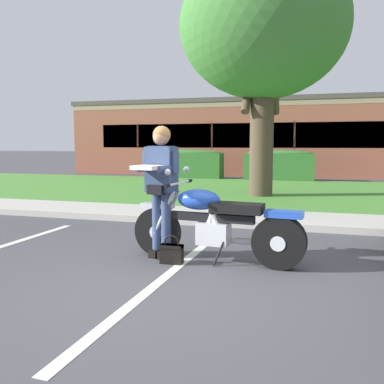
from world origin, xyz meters
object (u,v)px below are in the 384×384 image
object	(u,v)px
handbag	(172,252)
hedge_center_left	(279,165)
rider_person	(161,181)
brick_building	(298,138)
motorcycle	(222,225)
shade_tree	(264,28)
hedge_left	(188,163)

from	to	relation	value
handbag	hedge_center_left	size ratio (longest dim) A/B	0.13
rider_person	brick_building	xyz separation A→B (m)	(1.05, 17.97, 0.78)
motorcycle	rider_person	world-z (taller)	rider_person
shade_tree	brick_building	size ratio (longest dim) A/B	0.30
hedge_left	shade_tree	bearing A→B (deg)	-55.19
motorcycle	hedge_center_left	distance (m)	11.88
motorcycle	hedge_left	world-z (taller)	hedge_left
handbag	brick_building	bearing A→B (deg)	87.41
motorcycle	rider_person	bearing A→B (deg)	179.47
hedge_left	hedge_center_left	bearing A→B (deg)	0.00
rider_person	hedge_left	size ratio (longest dim) A/B	0.58
motorcycle	hedge_left	size ratio (longest dim) A/B	0.76
rider_person	shade_tree	world-z (taller)	shade_tree
rider_person	hedge_center_left	world-z (taller)	rider_person
rider_person	hedge_left	world-z (taller)	rider_person
handbag	hedge_left	xyz separation A→B (m)	(-3.46, 12.11, 0.51)
shade_tree	hedge_center_left	bearing A→B (deg)	89.18
rider_person	brick_building	distance (m)	18.01
handbag	brick_building	xyz separation A→B (m)	(0.82, 18.21, 1.64)
rider_person	handbag	bearing A→B (deg)	-46.30
shade_tree	hedge_left	distance (m)	7.60
hedge_center_left	rider_person	bearing A→B (deg)	-92.78
brick_building	hedge_center_left	bearing A→B (deg)	-94.47
rider_person	handbag	world-z (taller)	rider_person
handbag	shade_tree	distance (m)	8.04
rider_person	hedge_left	distance (m)	12.31
rider_person	brick_building	world-z (taller)	brick_building
shade_tree	brick_building	bearing A→B (deg)	87.24
handbag	motorcycle	bearing A→B (deg)	21.65
shade_tree	hedge_left	bearing A→B (deg)	124.81
handbag	hedge_left	distance (m)	12.61
handbag	hedge_left	size ratio (longest dim) A/B	0.12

